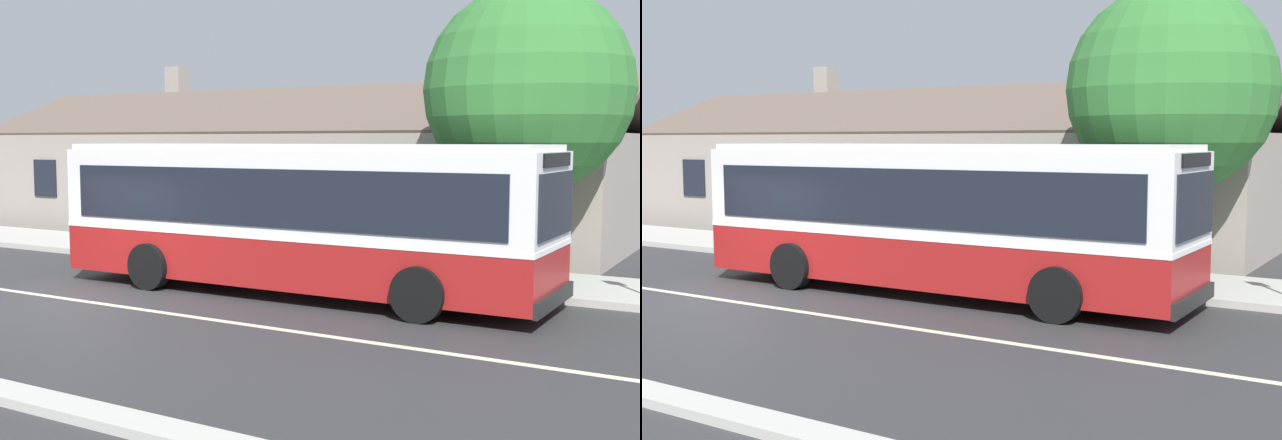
% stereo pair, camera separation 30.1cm
% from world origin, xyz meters
% --- Properties ---
extents(ground_plane, '(300.00, 300.00, 0.00)m').
position_xyz_m(ground_plane, '(0.00, 0.00, 0.00)').
color(ground_plane, '#2D2D30').
extents(sidewalk_far, '(60.00, 3.00, 0.15)m').
position_xyz_m(sidewalk_far, '(0.00, 6.00, 0.07)').
color(sidewalk_far, '#ADAAA3').
rests_on(sidewalk_far, ground).
extents(lane_divider_stripe, '(60.00, 0.16, 0.01)m').
position_xyz_m(lane_divider_stripe, '(0.00, 0.00, 0.00)').
color(lane_divider_stripe, beige).
rests_on(lane_divider_stripe, ground).
extents(community_building, '(22.94, 8.74, 6.05)m').
position_xyz_m(community_building, '(-2.78, 12.68, 1.81)').
color(community_building, gray).
rests_on(community_building, ground).
extents(transit_bus, '(10.73, 2.84, 3.11)m').
position_xyz_m(transit_bus, '(3.39, 2.90, 1.67)').
color(transit_bus, maroon).
rests_on(transit_bus, ground).
extents(bench_by_building, '(1.57, 0.51, 0.94)m').
position_xyz_m(bench_by_building, '(-3.28, 5.87, 0.56)').
color(bench_by_building, brown).
rests_on(bench_by_building, sidewalk_far).
extents(street_tree_primary, '(4.68, 4.68, 6.65)m').
position_xyz_m(street_tree_primary, '(6.95, 6.90, 4.20)').
color(street_tree_primary, '#4C3828').
rests_on(street_tree_primary, ground).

